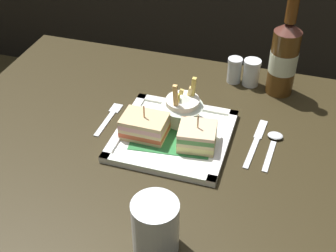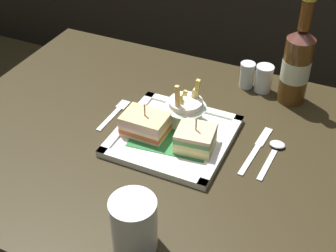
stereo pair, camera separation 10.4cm
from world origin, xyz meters
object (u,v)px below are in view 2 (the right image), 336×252
object	(u,v)px
spoon	(275,150)
beer_bottle	(297,64)
water_glass	(134,227)
fries_cup	(186,107)
pepper_shaker	(264,80)
dining_table	(163,192)
sandwich_half_right	(196,138)
square_plate	(173,136)
sandwich_half_left	(145,124)
fork	(115,113)
knife	(257,148)
salt_shaker	(247,76)

from	to	relation	value
spoon	beer_bottle	bearing A→B (deg)	94.04
water_glass	fries_cup	bearing A→B (deg)	98.40
pepper_shaker	dining_table	bearing A→B (deg)	-116.51
dining_table	sandwich_half_right	size ratio (longest dim) A/B	11.65
dining_table	water_glass	distance (m)	0.36
beer_bottle	spoon	bearing A→B (deg)	-85.96
square_plate	water_glass	distance (m)	0.31
fries_cup	spoon	xyz separation A→B (m)	(0.21, -0.00, -0.05)
water_glass	sandwich_half_left	bearing A→B (deg)	113.07
fork	pepper_shaker	distance (m)	0.39
dining_table	sandwich_half_left	distance (m)	0.20
square_plate	water_glass	xyz separation A→B (m)	(0.06, -0.30, 0.04)
sandwich_half_left	knife	world-z (taller)	sandwich_half_left
fork	salt_shaker	world-z (taller)	salt_shaker
salt_shaker	pepper_shaker	bearing A→B (deg)	0.00
fork	dining_table	bearing A→B (deg)	-17.48
salt_shaker	dining_table	bearing A→B (deg)	-109.16
dining_table	sandwich_half_left	size ratio (longest dim) A/B	10.30
dining_table	sandwich_half_right	xyz separation A→B (m)	(0.08, 0.00, 0.20)
square_plate	pepper_shaker	xyz separation A→B (m)	(0.13, 0.28, 0.02)
beer_bottle	dining_table	bearing A→B (deg)	-128.11
knife	water_glass	bearing A→B (deg)	-110.03
fries_cup	fork	size ratio (longest dim) A/B	0.86
spoon	knife	bearing A→B (deg)	-170.00
salt_shaker	fries_cup	bearing A→B (deg)	-109.48
knife	spoon	size ratio (longest dim) A/B	1.31
fries_cup	fork	distance (m)	0.18
knife	spoon	bearing A→B (deg)	10.00
water_glass	spoon	world-z (taller)	water_glass
knife	salt_shaker	bearing A→B (deg)	112.74
square_plate	pepper_shaker	distance (m)	0.31
sandwich_half_left	water_glass	size ratio (longest dim) A/B	0.94
spoon	salt_shaker	size ratio (longest dim) A/B	1.97
square_plate	fork	size ratio (longest dim) A/B	1.91
dining_table	beer_bottle	size ratio (longest dim) A/B	3.78
square_plate	fork	xyz separation A→B (m)	(-0.17, 0.03, -0.00)
knife	sandwich_half_right	bearing A→B (deg)	-153.05
fries_cup	water_glass	size ratio (longest dim) A/B	1.07
dining_table	knife	xyz separation A→B (m)	(0.20, 0.06, 0.17)
square_plate	knife	size ratio (longest dim) A/B	1.42
dining_table	beer_bottle	bearing A→B (deg)	51.89
knife	pepper_shaker	world-z (taller)	pepper_shaker
fork	spoon	world-z (taller)	spoon
water_glass	salt_shaker	size ratio (longest dim) A/B	1.54
square_plate	salt_shaker	bearing A→B (deg)	72.88
salt_shaker	fork	bearing A→B (deg)	-135.53
square_plate	salt_shaker	xyz separation A→B (m)	(0.09, 0.28, 0.02)
fries_cup	knife	bearing A→B (deg)	-3.13
sandwich_half_right	spoon	size ratio (longest dim) A/B	0.65
sandwich_half_left	sandwich_half_right	distance (m)	0.12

